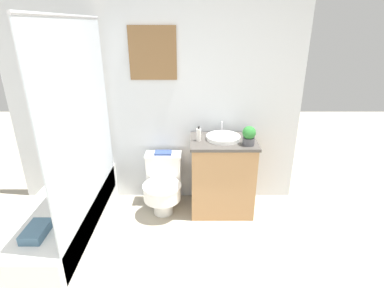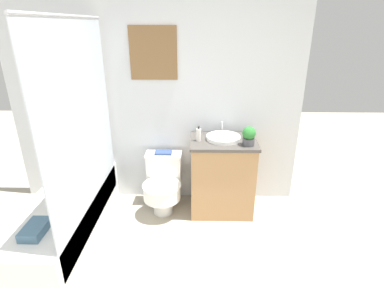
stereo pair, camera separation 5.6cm
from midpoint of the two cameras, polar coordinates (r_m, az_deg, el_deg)
wall_back at (r=3.23m, az=-6.62°, el=9.97°), size 3.12×0.07×2.50m
shower_area at (r=3.07m, az=-22.24°, el=-12.12°), size 0.58×1.57×1.98m
toilet at (r=3.26m, az=-5.04°, el=-7.42°), size 0.40×0.55×0.61m
vanity at (r=3.23m, az=6.22°, el=-6.05°), size 0.67×0.50×0.82m
sink at (r=3.07m, az=6.51°, el=1.22°), size 0.35×0.38×0.13m
soap_bottle at (r=3.01m, az=1.80°, el=1.81°), size 0.05×0.05×0.15m
potted_plant at (r=2.94m, az=11.32°, el=1.55°), size 0.13×0.13×0.19m
book_on_tank at (r=3.25m, az=-4.98°, el=-1.63°), size 0.18×0.11×0.02m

